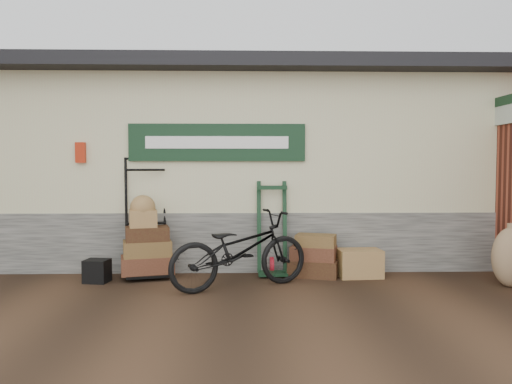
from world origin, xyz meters
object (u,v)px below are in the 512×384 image
wicker_hamper (359,263)px  suitcase_stack (314,255)px  porter_trolley (146,215)px  green_barrow (272,228)px  black_trunk (97,271)px  bicycle (240,246)px

wicker_hamper → suitcase_stack: bearing=174.6°
porter_trolley → green_barrow: 1.85m
green_barrow → suitcase_stack: (0.60, -0.12, -0.38)m
suitcase_stack → black_trunk: bearing=-174.3°
black_trunk → suitcase_stack: bearing=5.7°
black_trunk → porter_trolley: bearing=35.1°
suitcase_stack → wicker_hamper: 0.67m
porter_trolley → black_trunk: bearing=-159.3°
black_trunk → bicycle: 2.05m
green_barrow → wicker_hamper: green_barrow is taller
green_barrow → wicker_hamper: size_ratio=2.24×
green_barrow → black_trunk: size_ratio=4.34×
suitcase_stack → wicker_hamper: size_ratio=1.14×
bicycle → wicker_hamper: bearing=-94.3°
suitcase_stack → green_barrow: bearing=168.7°
porter_trolley → suitcase_stack: size_ratio=2.53×
porter_trolley → bicycle: (1.37, -0.81, -0.32)m
bicycle → porter_trolley: bearing=35.0°
green_barrow → wicker_hamper: 1.36m
wicker_hamper → porter_trolley: bearing=176.6°
green_barrow → black_trunk: green_barrow is taller
suitcase_stack → bicycle: (-1.07, -0.69, 0.25)m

